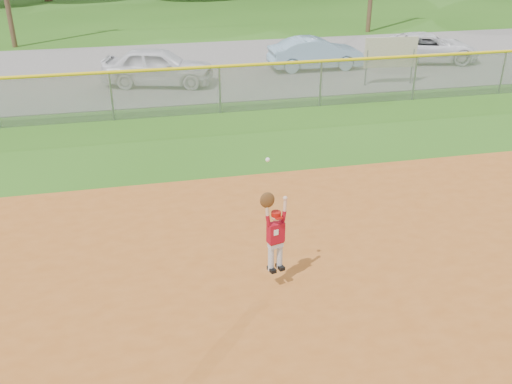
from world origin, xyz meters
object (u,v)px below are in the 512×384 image
Objects in this scene: car_white_b at (428,47)px; car_white_a at (158,66)px; car_blue at (316,53)px; sponsor_sign at (391,54)px; ballplayer at (274,232)px.

car_white_a is at bearing 108.94° from car_white_b.
car_white_b is at bearing -87.04° from car_blue.
car_white_b is 4.40m from sponsor_sign.
car_white_a is 1.06× the size of car_blue.
car_blue is at bearing 124.59° from sponsor_sign.
sponsor_sign is at bearing 57.74° from ballplayer.
sponsor_sign is at bearing -87.26° from car_white_a.
car_white_b is at bearing -69.01° from car_white_a.
ballplayer is at bearing 157.04° from car_white_b.
car_blue is (6.39, 1.04, -0.06)m from car_white_a.
car_blue is 15.27m from ballplayer.
sponsor_sign is (8.32, -1.76, 0.44)m from car_white_a.
car_white_a reaches higher than car_blue.
ballplayer is at bearing -160.73° from car_white_a.
ballplayer reaches higher than car_white_a.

